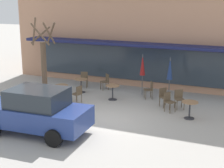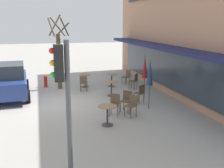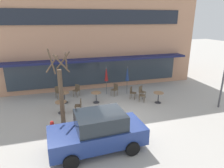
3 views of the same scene
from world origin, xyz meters
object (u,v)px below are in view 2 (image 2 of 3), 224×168
(patio_umbrella_cream_folded, at_px, (145,67))
(street_tree, at_px, (59,56))
(cafe_chair_1, at_px, (84,82))
(cafe_chair_5, at_px, (134,80))
(cafe_chair_2, at_px, (127,99))
(parked_sedan, at_px, (8,81))
(cafe_chair_4, at_px, (140,92))
(cafe_table_mid_patio, at_px, (111,86))
(cafe_table_by_tree, at_px, (112,78))
(cafe_chair_6, at_px, (115,103))
(cafe_table_near_wall, at_px, (85,78))
(patio_umbrella_green_folded, at_px, (150,73))
(cafe_chair_3, at_px, (132,104))
(cafe_table_streetside, at_px, (107,112))
(cafe_chair_0, at_px, (127,76))
(traffic_light_pole, at_px, (63,90))
(fire_hydrant, at_px, (46,81))

(patio_umbrella_cream_folded, height_order, street_tree, street_tree)
(patio_umbrella_cream_folded, relative_size, cafe_chair_1, 2.47)
(cafe_chair_5, bearing_deg, cafe_chair_2, -23.84)
(cafe_chair_5, xyz_separation_m, parked_sedan, (0.16, -6.80, 0.35))
(cafe_chair_1, xyz_separation_m, cafe_chair_4, (2.99, 2.21, 0.00))
(cafe_chair_4, bearing_deg, cafe_table_mid_patio, -149.71)
(cafe_table_by_tree, xyz_separation_m, cafe_chair_6, (5.20, -1.24, 0.01))
(cafe_chair_4, xyz_separation_m, parked_sedan, (-2.64, -6.11, 0.35))
(cafe_table_near_wall, distance_m, parked_sedan, 4.41)
(patio_umbrella_green_folded, height_order, street_tree, street_tree)
(cafe_table_near_wall, height_order, cafe_chair_1, cafe_chair_1)
(patio_umbrella_cream_folded, bearing_deg, cafe_chair_3, -31.91)
(patio_umbrella_green_folded, bearing_deg, cafe_table_near_wall, -158.37)
(cafe_table_mid_patio, xyz_separation_m, cafe_chair_4, (1.66, 0.97, 0.01))
(cafe_table_streetside, height_order, street_tree, street_tree)
(cafe_chair_0, relative_size, cafe_chair_1, 1.00)
(cafe_table_by_tree, height_order, street_tree, street_tree)
(cafe_table_mid_patio, bearing_deg, cafe_chair_3, -0.61)
(patio_umbrella_cream_folded, distance_m, cafe_chair_1, 3.75)
(cafe_chair_6, height_order, street_tree, street_tree)
(patio_umbrella_green_folded, distance_m, street_tree, 6.12)
(cafe_table_streetside, bearing_deg, cafe_table_near_wall, 177.85)
(cafe_chair_2, relative_size, cafe_chair_6, 1.00)
(cafe_table_near_wall, xyz_separation_m, cafe_table_by_tree, (0.30, 1.56, 0.00))
(cafe_chair_2, distance_m, cafe_chair_4, 1.42)
(cafe_chair_3, height_order, parked_sedan, parked_sedan)
(cafe_table_by_tree, xyz_separation_m, cafe_chair_5, (0.98, 1.09, 0.01))
(cafe_table_streetside, relative_size, cafe_table_mid_patio, 1.00)
(parked_sedan, height_order, street_tree, street_tree)
(patio_umbrella_cream_folded, distance_m, cafe_chair_6, 3.06)
(cafe_table_streetside, distance_m, parked_sedan, 6.45)
(cafe_table_mid_patio, bearing_deg, cafe_chair_2, -0.47)
(cafe_chair_0, bearing_deg, cafe_chair_2, -17.86)
(cafe_chair_2, xyz_separation_m, cafe_chair_3, (0.73, -0.01, 0.00))
(cafe_table_mid_patio, bearing_deg, cafe_table_by_tree, 164.76)
(cafe_table_mid_patio, xyz_separation_m, traffic_light_pole, (7.66, -3.09, 1.78))
(parked_sedan, relative_size, fire_hydrant, 6.08)
(cafe_chair_2, height_order, cafe_chair_3, same)
(patio_umbrella_cream_folded, relative_size, cafe_chair_6, 2.47)
(patio_umbrella_cream_folded, distance_m, street_tree, 5.20)
(cafe_table_streetside, xyz_separation_m, patio_umbrella_cream_folded, (-3.03, 2.63, 1.11))
(cafe_table_near_wall, xyz_separation_m, fire_hydrant, (-0.54, -2.26, -0.16))
(cafe_table_streetside, bearing_deg, cafe_chair_1, -179.96)
(cafe_table_mid_patio, bearing_deg, cafe_chair_1, -137.04)
(cafe_chair_3, xyz_separation_m, street_tree, (-5.78, -2.42, 1.39))
(parked_sedan, bearing_deg, cafe_chair_4, 66.63)
(cafe_chair_5, distance_m, parked_sedan, 6.81)
(cafe_chair_4, height_order, parked_sedan, parked_sedan)
(cafe_table_mid_patio, relative_size, patio_umbrella_green_folded, 0.35)
(cafe_chair_1, height_order, parked_sedan, parked_sedan)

